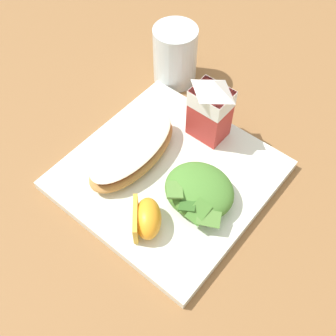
{
  "coord_description": "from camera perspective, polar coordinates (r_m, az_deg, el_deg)",
  "views": [
    {
      "loc": [
        0.22,
        -0.27,
        0.52
      ],
      "look_at": [
        0.0,
        0.0,
        0.03
      ],
      "focal_mm": 43.87,
      "sensor_mm": 36.0,
      "label": 1
    }
  ],
  "objects": [
    {
      "name": "white_plate",
      "position": [
        0.62,
        0.0,
        -0.97
      ],
      "size": [
        0.28,
        0.28,
        0.02
      ],
      "primitive_type": "cube",
      "color": "white",
      "rests_on": "ground"
    },
    {
      "name": "ground",
      "position": [
        0.62,
        0.0,
        -1.38
      ],
      "size": [
        3.0,
        3.0,
        0.0
      ],
      "primitive_type": "plane",
      "color": "olive"
    },
    {
      "name": "orange_wedge_front",
      "position": [
        0.55,
        -3.0,
        -7.0
      ],
      "size": [
        0.07,
        0.07,
        0.04
      ],
      "color": "orange",
      "rests_on": "white_plate"
    },
    {
      "name": "milk_carton",
      "position": [
        0.62,
        5.98,
        8.46
      ],
      "size": [
        0.06,
        0.05,
        0.11
      ],
      "color": "#B7332D",
      "rests_on": "white_plate"
    },
    {
      "name": "green_salad_pile",
      "position": [
        0.57,
        4.35,
        -3.14
      ],
      "size": [
        0.11,
        0.09,
        0.04
      ],
      "color": "#4C8433",
      "rests_on": "white_plate"
    },
    {
      "name": "cheesy_pizza_bread",
      "position": [
        0.61,
        -4.98,
        2.43
      ],
      "size": [
        0.09,
        0.17,
        0.04
      ],
      "color": "#B77F42",
      "rests_on": "white_plate"
    },
    {
      "name": "drinking_clear_cup",
      "position": [
        0.73,
        0.98,
        15.36
      ],
      "size": [
        0.08,
        0.08,
        0.1
      ],
      "primitive_type": "cylinder",
      "color": "silver",
      "rests_on": "ground"
    }
  ]
}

